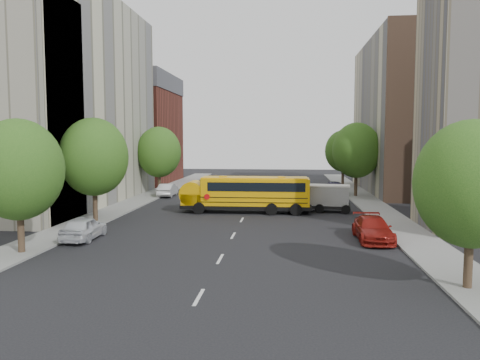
# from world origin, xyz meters

# --- Properties ---
(ground) EXTENTS (120.00, 120.00, 0.00)m
(ground) POSITION_xyz_m (0.00, 0.00, 0.00)
(ground) COLOR black
(ground) RESTS_ON ground
(sidewalk_left) EXTENTS (3.00, 80.00, 0.12)m
(sidewalk_left) POSITION_xyz_m (-11.50, 5.00, 0.06)
(sidewalk_left) COLOR slate
(sidewalk_left) RESTS_ON ground
(sidewalk_right) EXTENTS (3.00, 80.00, 0.12)m
(sidewalk_right) POSITION_xyz_m (11.50, 5.00, 0.06)
(sidewalk_right) COLOR slate
(sidewalk_right) RESTS_ON ground
(lane_markings) EXTENTS (0.15, 64.00, 0.01)m
(lane_markings) POSITION_xyz_m (0.00, 10.00, 0.01)
(lane_markings) COLOR silver
(lane_markings) RESTS_ON ground
(building_left_cream) EXTENTS (10.00, 26.00, 20.00)m
(building_left_cream) POSITION_xyz_m (-18.00, 6.00, 10.00)
(building_left_cream) COLOR #BFBB9A
(building_left_cream) RESTS_ON ground
(building_left_redbrick) EXTENTS (10.00, 15.00, 13.00)m
(building_left_redbrick) POSITION_xyz_m (-18.00, 28.00, 6.50)
(building_left_redbrick) COLOR maroon
(building_left_redbrick) RESTS_ON ground
(building_left_near) EXTENTS (10.00, 7.00, 17.00)m
(building_left_near) POSITION_xyz_m (-18.00, -4.50, 8.50)
(building_left_near) COLOR #BCB392
(building_left_near) RESTS_ON ground
(building_right_far) EXTENTS (10.00, 22.00, 18.00)m
(building_right_far) POSITION_xyz_m (18.00, 20.00, 9.00)
(building_right_far) COLOR #BCB392
(building_right_far) RESTS_ON ground
(building_right_sidewall) EXTENTS (10.10, 0.30, 18.00)m
(building_right_sidewall) POSITION_xyz_m (18.00, 9.00, 9.00)
(building_right_sidewall) COLOR brown
(building_right_sidewall) RESTS_ON ground
(street_tree_0) EXTENTS (4.80, 4.80, 7.41)m
(street_tree_0) POSITION_xyz_m (-11.00, -14.00, 4.64)
(street_tree_0) COLOR #38281C
(street_tree_0) RESTS_ON ground
(street_tree_1) EXTENTS (5.12, 5.12, 7.90)m
(street_tree_1) POSITION_xyz_m (-11.00, -4.00, 4.95)
(street_tree_1) COLOR #38281C
(street_tree_1) RESTS_ON ground
(street_tree_2) EXTENTS (4.99, 4.99, 7.71)m
(street_tree_2) POSITION_xyz_m (-11.00, 14.00, 4.83)
(street_tree_2) COLOR #38281C
(street_tree_2) RESTS_ON ground
(street_tree_3) EXTENTS (4.61, 4.61, 7.11)m
(street_tree_3) POSITION_xyz_m (11.00, -18.00, 4.45)
(street_tree_3) COLOR #38281C
(street_tree_3) RESTS_ON ground
(street_tree_4) EXTENTS (5.25, 5.25, 8.10)m
(street_tree_4) POSITION_xyz_m (11.00, 14.00, 5.08)
(street_tree_4) COLOR #38281C
(street_tree_4) RESTS_ON ground
(street_tree_5) EXTENTS (4.86, 4.86, 7.51)m
(street_tree_5) POSITION_xyz_m (11.00, 26.00, 4.70)
(street_tree_5) COLOR #38281C
(street_tree_5) RESTS_ON ground
(school_bus) EXTENTS (11.18, 2.85, 3.15)m
(school_bus) POSITION_xyz_m (-0.08, 1.75, 1.76)
(school_bus) COLOR black
(school_bus) RESTS_ON ground
(safari_truck) EXTENTS (5.68, 2.66, 2.35)m
(safari_truck) POSITION_xyz_m (6.24, 2.99, 1.24)
(safari_truck) COLOR black
(safari_truck) RESTS_ON ground
(parked_car_0) EXTENTS (1.88, 4.39, 1.48)m
(parked_car_0) POSITION_xyz_m (-9.18, -10.12, 0.74)
(parked_car_0) COLOR silver
(parked_car_0) RESTS_ON ground
(parked_car_1) EXTENTS (1.64, 4.36, 1.42)m
(parked_car_1) POSITION_xyz_m (-9.60, 12.30, 0.71)
(parked_car_1) COLOR silver
(parked_car_1) RESTS_ON ground
(parked_car_3) EXTENTS (2.11, 5.09, 1.47)m
(parked_car_3) POSITION_xyz_m (8.80, -8.62, 0.74)
(parked_car_3) COLOR maroon
(parked_car_3) RESTS_ON ground
(parked_car_4) EXTENTS (2.22, 4.57, 1.50)m
(parked_car_4) POSITION_xyz_m (9.02, 16.32, 0.75)
(parked_car_4) COLOR #373157
(parked_car_4) RESTS_ON ground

